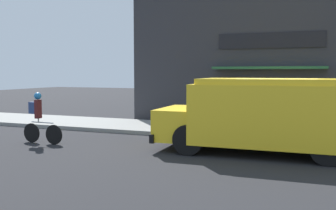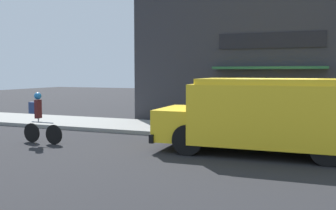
% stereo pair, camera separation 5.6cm
% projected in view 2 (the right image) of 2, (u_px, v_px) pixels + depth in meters
% --- Properties ---
extents(ground_plane, '(70.00, 70.00, 0.00)m').
position_uv_depth(ground_plane, '(273.00, 144.00, 12.01)').
color(ground_plane, '#232326').
extents(sidewalk, '(28.00, 2.98, 0.14)m').
position_uv_depth(sidewalk, '(279.00, 134.00, 13.38)').
color(sidewalk, gray).
rests_on(sidewalk, ground_plane).
extents(storefront, '(12.86, 0.86, 5.95)m').
position_uv_depth(storefront, '(286.00, 52.00, 14.90)').
color(storefront, '#2D2D33').
rests_on(storefront, ground_plane).
extents(school_bus, '(5.59, 2.69, 2.02)m').
position_uv_depth(school_bus, '(268.00, 114.00, 10.50)').
color(school_bus, yellow).
rests_on(school_bus, ground_plane).
extents(cyclist, '(1.47, 0.22, 1.57)m').
position_uv_depth(cyclist, '(39.00, 117.00, 12.08)').
color(cyclist, black).
rests_on(cyclist, ground_plane).
extents(trash_bin, '(0.64, 0.64, 0.94)m').
position_uv_depth(trash_bin, '(228.00, 115.00, 14.42)').
color(trash_bin, slate).
rests_on(trash_bin, sidewalk).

